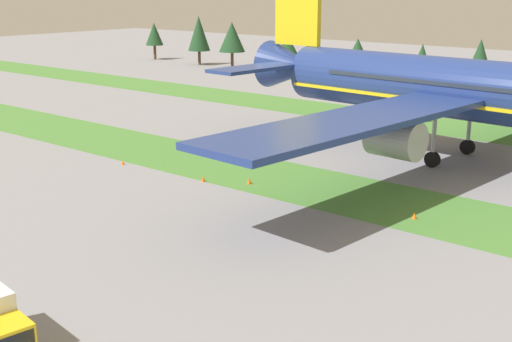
{
  "coord_description": "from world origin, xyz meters",
  "views": [
    {
      "loc": [
        40.55,
        -5.34,
        19.06
      ],
      "look_at": [
        5.81,
        36.59,
        4.0
      ],
      "focal_mm": 47.48,
      "sensor_mm": 36.0,
      "label": 1
    }
  ],
  "objects_px": {
    "taxiway_marker_3": "(203,179)",
    "taxiway_marker_2": "(414,216)",
    "taxiway_marker_0": "(249,181)",
    "taxiway_marker_1": "(123,163)",
    "airliner": "(476,90)"
  },
  "relations": [
    {
      "from": "airliner",
      "to": "taxiway_marker_1",
      "type": "bearing_deg",
      "value": -45.72
    },
    {
      "from": "taxiway_marker_3",
      "to": "taxiway_marker_2",
      "type": "bearing_deg",
      "value": 8.75
    },
    {
      "from": "airliner",
      "to": "taxiway_marker_0",
      "type": "relative_size",
      "value": 111.71
    },
    {
      "from": "taxiway_marker_1",
      "to": "taxiway_marker_0",
      "type": "bearing_deg",
      "value": 11.58
    },
    {
      "from": "taxiway_marker_0",
      "to": "taxiway_marker_1",
      "type": "relative_size",
      "value": 1.43
    },
    {
      "from": "taxiway_marker_2",
      "to": "taxiway_marker_3",
      "type": "relative_size",
      "value": 0.89
    },
    {
      "from": "taxiway_marker_2",
      "to": "airliner",
      "type": "bearing_deg",
      "value": 100.14
    },
    {
      "from": "taxiway_marker_0",
      "to": "taxiway_marker_3",
      "type": "distance_m",
      "value": 4.69
    },
    {
      "from": "taxiway_marker_0",
      "to": "taxiway_marker_1",
      "type": "bearing_deg",
      "value": -168.42
    },
    {
      "from": "airliner",
      "to": "taxiway_marker_0",
      "type": "bearing_deg",
      "value": -28.5
    },
    {
      "from": "taxiway_marker_2",
      "to": "taxiway_marker_3",
      "type": "xyz_separation_m",
      "value": [
        -21.44,
        -3.3,
        0.03
      ]
    },
    {
      "from": "taxiway_marker_0",
      "to": "taxiway_marker_2",
      "type": "distance_m",
      "value": 17.39
    },
    {
      "from": "taxiway_marker_0",
      "to": "taxiway_marker_3",
      "type": "relative_size",
      "value": 1.06
    },
    {
      "from": "airliner",
      "to": "taxiway_marker_3",
      "type": "relative_size",
      "value": 118.9
    },
    {
      "from": "taxiway_marker_2",
      "to": "taxiway_marker_0",
      "type": "bearing_deg",
      "value": -176.72
    }
  ]
}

